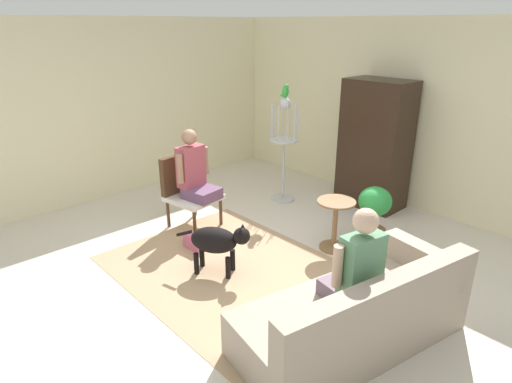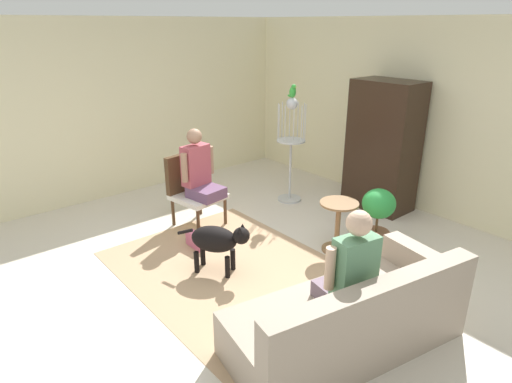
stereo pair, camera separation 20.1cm
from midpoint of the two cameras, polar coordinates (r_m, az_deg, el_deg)
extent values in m
plane|color=beige|center=(4.87, 1.20, -10.36)|extent=(7.63, 7.63, 0.00)
cube|color=beige|center=(6.62, 21.25, 9.08)|extent=(6.96, 0.12, 2.64)
cube|color=beige|center=(7.15, -14.44, 10.65)|extent=(0.12, 6.41, 2.64)
cube|color=tan|center=(4.86, -1.64, -10.39)|extent=(2.78, 2.07, 0.01)
cube|color=gray|center=(3.90, 12.89, -16.54)|extent=(1.22, 2.11, 0.40)
cube|color=gray|center=(3.48, 17.24, -14.17)|extent=(0.55, 1.99, 0.38)
cube|color=gray|center=(4.31, 22.39, -8.68)|extent=(0.88, 0.34, 0.24)
cube|color=gray|center=(3.30, 9.15, -16.67)|extent=(0.16, 0.33, 0.28)
cylinder|color=#4C331E|center=(5.87, -3.07, -2.57)|extent=(0.04, 0.04, 0.38)
cylinder|color=#4C331E|center=(5.56, -6.53, -4.08)|extent=(0.04, 0.04, 0.38)
cylinder|color=#4C331E|center=(6.20, -6.39, -1.34)|extent=(0.04, 0.04, 0.38)
cylinder|color=#4C331E|center=(5.91, -9.82, -2.69)|extent=(0.04, 0.04, 0.38)
cube|color=white|center=(5.79, -6.55, -0.67)|extent=(0.68, 0.67, 0.06)
cube|color=#4C331E|center=(5.88, -8.38, 2.53)|extent=(0.17, 0.59, 0.51)
cube|color=slate|center=(3.78, 12.46, -12.72)|extent=(0.41, 0.41, 0.14)
cube|color=#598C66|center=(3.53, 14.44, -9.48)|extent=(0.24, 0.38, 0.50)
sphere|color=#DDB293|center=(3.36, 15.01, -4.04)|extent=(0.20, 0.20, 0.20)
cylinder|color=#DDB293|center=(3.41, 11.35, -9.84)|extent=(0.08, 0.08, 0.35)
cylinder|color=#DDB293|center=(3.68, 16.51, -7.93)|extent=(0.08, 0.08, 0.35)
cube|color=#684769|center=(5.65, -5.51, -0.12)|extent=(0.46, 0.43, 0.14)
cube|color=#B24C59|center=(5.66, -6.87, 3.44)|extent=(0.24, 0.39, 0.52)
sphere|color=#A57A60|center=(5.56, -7.04, 7.17)|extent=(0.19, 0.19, 0.19)
cylinder|color=#A57A60|center=(5.77, -4.98, 4.13)|extent=(0.08, 0.08, 0.37)
cylinder|color=#A57A60|center=(5.49, -8.31, 3.07)|extent=(0.08, 0.08, 0.37)
cylinder|color=olive|center=(5.13, 11.94, -1.53)|extent=(0.45, 0.45, 0.02)
cylinder|color=olive|center=(5.25, 11.68, -4.66)|extent=(0.06, 0.06, 0.60)
cylinder|color=olive|center=(5.38, 11.46, -7.38)|extent=(0.34, 0.34, 0.03)
ellipsoid|color=black|center=(4.70, -4.29, -6.23)|extent=(0.58, 0.52, 0.28)
sphere|color=black|center=(4.57, -0.67, -5.81)|extent=(0.18, 0.18, 0.18)
cone|color=black|center=(4.56, -0.51, -4.56)|extent=(0.06, 0.06, 0.06)
cone|color=black|center=(4.49, -0.85, -5.04)|extent=(0.06, 0.06, 0.06)
cylinder|color=black|center=(4.80, -8.05, -5.23)|extent=(0.17, 0.13, 0.10)
cylinder|color=black|center=(4.84, -1.84, -8.88)|extent=(0.06, 0.06, 0.25)
cylinder|color=black|center=(4.70, -2.51, -9.87)|extent=(0.06, 0.06, 0.25)
cylinder|color=black|center=(4.95, -5.80, -8.24)|extent=(0.06, 0.06, 0.25)
cylinder|color=black|center=(4.82, -6.57, -9.19)|extent=(0.06, 0.06, 0.25)
cylinder|color=silver|center=(6.74, 5.23, -0.97)|extent=(0.36, 0.36, 0.03)
cylinder|color=silver|center=(6.59, 5.35, 2.65)|extent=(0.04, 0.04, 0.93)
cylinder|color=silver|center=(6.45, 5.50, 6.63)|extent=(0.42, 0.42, 0.02)
cylinder|color=silver|center=(6.25, 6.89, 8.70)|extent=(0.01, 0.01, 0.53)
cylinder|color=silver|center=(6.36, 7.37, 8.89)|extent=(0.01, 0.01, 0.53)
cylinder|color=silver|center=(6.48, 7.17, 9.13)|extent=(0.01, 0.01, 0.53)
cylinder|color=silver|center=(6.56, 6.38, 9.31)|extent=(0.01, 0.01, 0.53)
cylinder|color=silver|center=(6.58, 5.30, 9.38)|extent=(0.01, 0.01, 0.53)
cylinder|color=silver|center=(6.53, 4.33, 9.31)|extent=(0.01, 0.01, 0.53)
cylinder|color=silver|center=(6.42, 3.81, 9.13)|extent=(0.01, 0.01, 0.53)
cylinder|color=silver|center=(6.30, 3.96, 8.89)|extent=(0.01, 0.01, 0.53)
cylinder|color=silver|center=(6.21, 4.75, 8.70)|extent=(0.01, 0.01, 0.53)
cylinder|color=silver|center=(6.20, 5.88, 8.62)|extent=(0.01, 0.01, 0.53)
sphere|color=silver|center=(6.34, 5.67, 11.36)|extent=(0.17, 0.17, 0.17)
ellipsoid|color=green|center=(6.31, 5.75, 12.81)|extent=(0.09, 0.10, 0.16)
sphere|color=green|center=(6.29, 5.90, 13.45)|extent=(0.07, 0.07, 0.07)
cone|color=#D8BF4C|center=(6.26, 6.14, 13.41)|extent=(0.03, 0.02, 0.02)
ellipsoid|color=green|center=(6.35, 5.46, 12.34)|extent=(0.12, 0.03, 0.04)
cylinder|color=#996047|center=(5.48, 16.30, -6.09)|extent=(0.32, 0.32, 0.23)
cylinder|color=brown|center=(5.39, 16.53, -4.03)|extent=(0.03, 0.03, 0.20)
ellipsoid|color=green|center=(5.29, 16.82, -1.53)|extent=(0.39, 0.39, 0.35)
cube|color=black|center=(6.48, 17.11, 5.67)|extent=(0.92, 0.56, 1.83)
cube|color=#D8668C|center=(5.34, -6.80, -6.39)|extent=(0.30, 0.10, 0.18)
camera|label=1|loc=(0.10, -88.71, 0.50)|focal=30.61mm
camera|label=2|loc=(0.10, 91.29, -0.50)|focal=30.61mm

